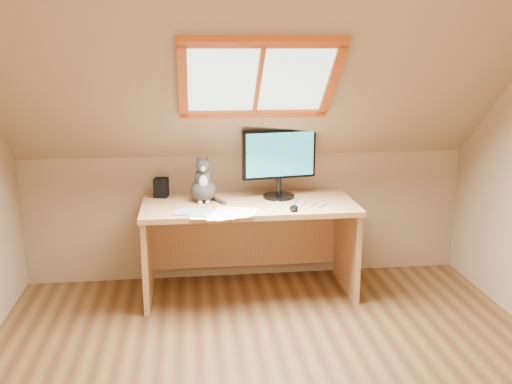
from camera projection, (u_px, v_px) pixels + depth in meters
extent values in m
cube|color=tan|center=(248.00, 216.00, 4.59)|extent=(3.50, 0.02, 1.00)
cube|color=tan|center=(260.00, 67.00, 3.55)|extent=(3.50, 1.56, 1.41)
cube|color=#B2E0CC|center=(258.00, 78.00, 3.64)|extent=(0.90, 0.53, 0.48)
cube|color=#D45F14|center=(258.00, 78.00, 3.64)|extent=(1.02, 0.64, 0.59)
cube|color=tan|center=(249.00, 205.00, 4.18)|extent=(1.56, 0.68, 0.04)
cube|color=tan|center=(148.00, 255.00, 4.19)|extent=(0.04, 0.62, 0.67)
cube|color=tan|center=(347.00, 247.00, 4.36)|extent=(0.04, 0.62, 0.67)
cube|color=tan|center=(245.00, 238.00, 4.57)|extent=(1.46, 0.03, 0.47)
cylinder|color=black|center=(279.00, 196.00, 4.32)|extent=(0.24, 0.24, 0.02)
cylinder|color=black|center=(279.00, 186.00, 4.30)|extent=(0.04, 0.04, 0.13)
cube|color=black|center=(279.00, 154.00, 4.24)|extent=(0.56, 0.13, 0.37)
cube|color=#1444B4|center=(280.00, 155.00, 4.22)|extent=(0.52, 0.09, 0.33)
ellipsoid|color=#3C3735|center=(203.00, 190.00, 4.21)|extent=(0.19, 0.23, 0.16)
ellipsoid|color=#3C3735|center=(203.00, 178.00, 4.17)|extent=(0.13, 0.13, 0.18)
ellipsoid|color=silver|center=(203.00, 182.00, 4.12)|extent=(0.06, 0.03, 0.10)
ellipsoid|color=#3C3735|center=(203.00, 166.00, 4.11)|extent=(0.10, 0.09, 0.09)
sphere|color=silver|center=(203.00, 169.00, 4.07)|extent=(0.04, 0.04, 0.04)
cone|color=#3C3735|center=(198.00, 159.00, 4.11)|extent=(0.05, 0.05, 0.06)
cone|color=#3C3735|center=(207.00, 159.00, 4.12)|extent=(0.05, 0.05, 0.06)
cube|color=black|center=(161.00, 188.00, 4.33)|extent=(0.12, 0.12, 0.15)
cube|color=#B2B2B7|center=(194.00, 212.00, 3.92)|extent=(0.30, 0.26, 0.01)
ellipsoid|color=black|center=(294.00, 208.00, 3.98)|extent=(0.08, 0.12, 0.03)
cube|color=white|center=(225.00, 213.00, 3.91)|extent=(0.33, 0.27, 0.00)
cube|color=white|center=(225.00, 213.00, 3.91)|extent=(0.32, 0.24, 0.00)
cube|color=white|center=(225.00, 213.00, 3.91)|extent=(0.35, 0.30, 0.00)
cube|color=white|center=(225.00, 213.00, 3.91)|extent=(0.34, 0.28, 0.00)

